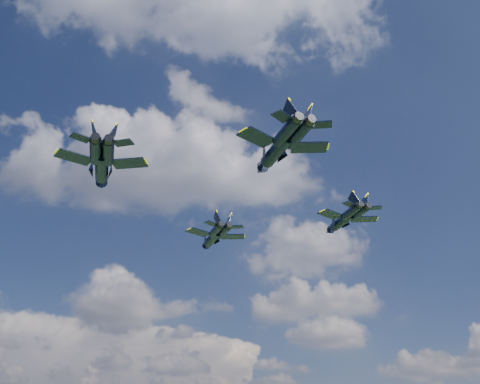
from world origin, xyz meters
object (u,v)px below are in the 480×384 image
(jet_lead, at_px, (212,238))
(jet_right, at_px, (341,221))
(jet_slot, at_px, (275,151))
(jet_left, at_px, (102,168))

(jet_lead, distance_m, jet_right, 25.20)
(jet_lead, height_order, jet_right, jet_lead)
(jet_right, xyz_separation_m, jet_slot, (-12.56, -23.45, -0.18))
(jet_lead, height_order, jet_left, jet_left)
(jet_lead, bearing_deg, jet_slot, -94.61)
(jet_lead, xyz_separation_m, jet_slot, (9.44, -35.66, -1.70))
(jet_lead, relative_size, jet_right, 1.06)
(jet_left, height_order, jet_right, jet_left)
(jet_left, xyz_separation_m, jet_right, (37.28, 12.51, -3.13))
(jet_left, distance_m, jet_slot, 27.24)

